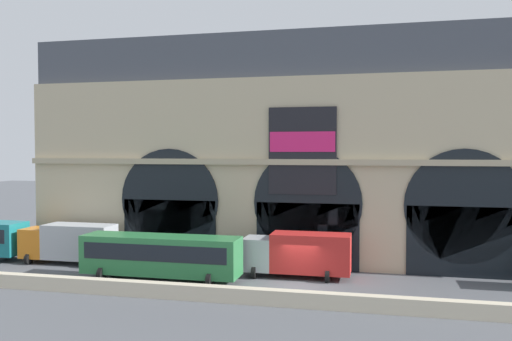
{
  "coord_description": "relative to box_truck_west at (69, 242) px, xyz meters",
  "views": [
    {
      "loc": [
        4.97,
        -33.72,
        8.95
      ],
      "look_at": [
        -3.94,
        5.0,
        7.41
      ],
      "focal_mm": 36.59,
      "sensor_mm": 36.0,
      "label": 1
    }
  ],
  "objects": [
    {
      "name": "ground_plane",
      "position": [
        18.59,
        -2.84,
        -1.7
      ],
      "size": [
        200.0,
        200.0,
        0.0
      ],
      "primitive_type": "plane",
      "color": "#54565B"
    },
    {
      "name": "quay_parapet_wall",
      "position": [
        18.59,
        -7.33,
        -1.24
      ],
      "size": [
        90.0,
        0.7,
        0.92
      ],
      "primitive_type": "cube",
      "color": "beige",
      "rests_on": "ground"
    },
    {
      "name": "station_building",
      "position": [
        18.61,
        5.17,
        7.16
      ],
      "size": [
        46.24,
        6.4,
        18.13
      ],
      "color": "#BCAD8C",
      "rests_on": "ground"
    },
    {
      "name": "box_truck_west",
      "position": [
        0.0,
        0.0,
        0.0
      ],
      "size": [
        7.5,
        2.91,
        3.12
      ],
      "color": "orange",
      "rests_on": "ground"
    },
    {
      "name": "bus_midwest",
      "position": [
        9.27,
        -3.54,
        0.08
      ],
      "size": [
        11.0,
        3.25,
        3.1
      ],
      "color": "#2D7A42",
      "rests_on": "ground"
    },
    {
      "name": "box_truck_center",
      "position": [
        18.29,
        -0.41,
        0.0
      ],
      "size": [
        7.5,
        2.91,
        3.12
      ],
      "color": "#ADB2B7",
      "rests_on": "ground"
    }
  ]
}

